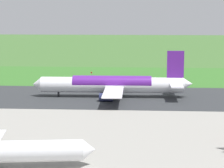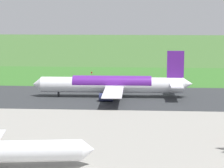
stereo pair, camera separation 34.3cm
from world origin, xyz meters
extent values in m
plane|color=#3D662D|center=(0.00, 0.00, 0.00)|extent=(800.00, 800.00, 0.00)
cube|color=#2D3033|center=(0.00, 0.00, 0.03)|extent=(600.00, 41.87, 0.06)
cube|color=gray|center=(0.00, 65.46, 0.03)|extent=(440.00, 110.00, 0.05)
cube|color=#346B27|center=(0.00, -42.89, 0.02)|extent=(600.00, 80.00, 0.04)
cylinder|color=white|center=(-0.21, 0.00, 4.20)|extent=(48.07, 5.93, 5.20)
cone|color=white|center=(25.28, 0.39, 4.20)|extent=(3.08, 4.99, 4.94)
cone|color=white|center=(-25.41, -0.39, 4.80)|extent=(3.57, 4.47, 4.42)
cube|color=#591E8C|center=(-21.33, -0.32, 11.30)|extent=(5.61, 0.59, 9.00)
cube|color=white|center=(-21.42, 5.18, 5.00)|extent=(4.14, 9.06, 0.36)
cube|color=white|center=(-21.25, -5.82, 5.00)|extent=(4.14, 9.06, 0.36)
cube|color=white|center=(-1.38, 10.98, 3.80)|extent=(6.34, 22.09, 0.35)
cube|color=white|center=(-1.05, -11.01, 3.80)|extent=(6.34, 22.09, 0.35)
cylinder|color=#23284C|center=(1.17, 7.52, 1.32)|extent=(4.54, 2.87, 2.80)
cylinder|color=#23284C|center=(1.40, -7.48, 1.32)|extent=(4.54, 2.87, 2.80)
cylinder|color=black|center=(18.02, 0.28, 1.71)|extent=(0.70, 0.70, 3.42)
cylinder|color=black|center=(-3.27, 3.95, 1.71)|extent=(0.70, 0.70, 3.42)
cylinder|color=black|center=(-3.15, -4.05, 1.71)|extent=(0.70, 0.70, 3.42)
cylinder|color=#591E8C|center=(-0.21, 0.00, 4.72)|extent=(26.48, 5.63, 5.23)
cone|color=white|center=(-0.68, 70.55, 3.21)|extent=(2.78, 4.05, 3.77)
cylinder|color=slate|center=(11.57, -43.23, 1.09)|extent=(0.10, 0.10, 2.18)
cube|color=red|center=(11.57, -43.25, 2.48)|extent=(0.60, 0.04, 0.60)
cone|color=orange|center=(17.25, -43.30, 0.28)|extent=(0.40, 0.40, 0.55)
camera|label=1|loc=(-10.56, 154.43, 29.12)|focal=74.72mm
camera|label=2|loc=(-10.90, 154.40, 29.12)|focal=74.72mm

